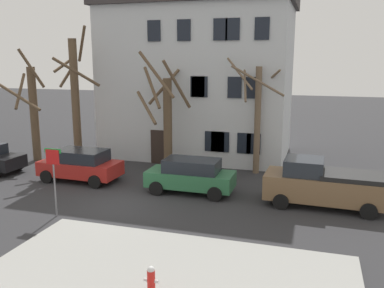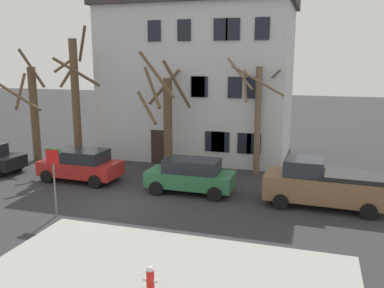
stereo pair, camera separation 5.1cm
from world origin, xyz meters
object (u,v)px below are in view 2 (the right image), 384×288
car_green_wagon (191,175)px  pickup_truck_brown (324,184)px  tree_bare_near (33,110)px  tree_bare_far (166,116)px  fire_hydrant (150,279)px  bicycle_leaning (86,161)px  car_red_wagon (81,165)px  tree_bare_mid (76,98)px  building_main (199,69)px  tree_bare_end (257,113)px  street_sign_pole (53,169)px

car_green_wagon → pickup_truck_brown: 6.13m
tree_bare_near → tree_bare_far: bearing=0.5°
tree_bare_near → fire_hydrant: (12.99, -12.17, -2.69)m
tree_bare_near → tree_bare_far: 8.86m
bicycle_leaning → car_red_wagon: bearing=-63.6°
tree_bare_near → tree_bare_mid: size_ratio=0.84×
building_main → tree_bare_mid: building_main is taller
tree_bare_mid → tree_bare_end: bearing=4.8°
car_red_wagon → street_sign_pole: bearing=-69.5°
car_red_wagon → tree_bare_far: bearing=40.6°
pickup_truck_brown → car_red_wagon: bearing=178.5°
car_red_wagon → bicycle_leaning: size_ratio=2.52×
tree_bare_far → bicycle_leaning: bearing=-172.7°
tree_bare_far → pickup_truck_brown: bearing=-21.8°
tree_bare_near → pickup_truck_brown: tree_bare_near is taller
tree_bare_mid → car_red_wagon: (2.19, -3.27, -3.20)m
street_sign_pole → pickup_truck_brown: bearing=22.8°
car_green_wagon → pickup_truck_brown: (6.13, -0.09, 0.13)m
fire_hydrant → street_sign_pole: street_sign_pole is taller
tree_bare_far → car_red_wagon: tree_bare_far is taller
tree_bare_end → bicycle_leaning: size_ratio=3.78×
tree_bare_end → bicycle_leaning: 10.55m
tree_bare_mid → tree_bare_near: bearing=-176.4°
pickup_truck_brown → car_green_wagon: bearing=179.2°
tree_bare_end → car_red_wagon: bearing=-154.3°
building_main → pickup_truck_brown: bearing=-46.2°
building_main → tree_bare_end: size_ratio=1.91×
car_red_wagon → bicycle_leaning: bearing=116.4°
car_green_wagon → bicycle_leaning: (-7.46, 2.75, -0.51)m
tree_bare_near → pickup_truck_brown: bearing=-11.0°
car_green_wagon → street_sign_pole: 6.44m
car_red_wagon → street_sign_pole: 5.20m
building_main → car_red_wagon: 10.40m
tree_bare_near → car_red_wagon: 6.47m
tree_bare_mid → tree_bare_far: bearing=-1.1°
car_red_wagon → pickup_truck_brown: size_ratio=0.82×
pickup_truck_brown → fire_hydrant: pickup_truck_brown is taller
tree_bare_mid → car_green_wagon: tree_bare_mid is taller
car_red_wagon → pickup_truck_brown: pickup_truck_brown is taller
tree_bare_near → tree_bare_far: tree_bare_near is taller
tree_bare_near → pickup_truck_brown: size_ratio=1.34×
building_main → street_sign_pole: size_ratio=4.30×
building_main → car_green_wagon: size_ratio=2.92×
car_green_wagon → pickup_truck_brown: pickup_truck_brown is taller
car_green_wagon → street_sign_pole: bearing=-134.3°
tree_bare_mid → tree_bare_end: 10.93m
tree_bare_near → tree_bare_end: 13.92m
tree_bare_far → bicycle_leaning: 5.72m
car_red_wagon → tree_bare_mid: bearing=123.8°
tree_bare_far → bicycle_leaning: size_ratio=3.99×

